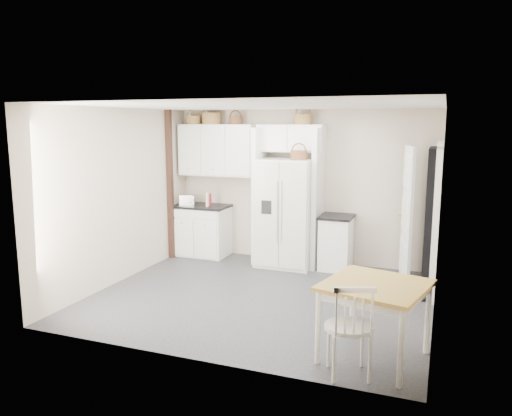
% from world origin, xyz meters
% --- Properties ---
extents(floor, '(4.50, 4.50, 0.00)m').
position_xyz_m(floor, '(0.00, 0.00, 0.00)').
color(floor, '#26252B').
rests_on(floor, ground).
extents(ceiling, '(4.50, 4.50, 0.00)m').
position_xyz_m(ceiling, '(0.00, 0.00, 2.60)').
color(ceiling, white).
rests_on(ceiling, wall_back).
extents(wall_back, '(4.50, 0.00, 4.50)m').
position_xyz_m(wall_back, '(0.00, 2.00, 1.30)').
color(wall_back, beige).
rests_on(wall_back, floor).
extents(wall_left, '(0.00, 4.00, 4.00)m').
position_xyz_m(wall_left, '(-2.25, 0.00, 1.30)').
color(wall_left, beige).
rests_on(wall_left, floor).
extents(wall_right, '(0.00, 4.00, 4.00)m').
position_xyz_m(wall_right, '(2.25, 0.00, 1.30)').
color(wall_right, beige).
rests_on(wall_right, floor).
extents(refrigerator, '(0.93, 0.75, 1.80)m').
position_xyz_m(refrigerator, '(-0.15, 1.62, 0.90)').
color(refrigerator, silver).
rests_on(refrigerator, floor).
extents(base_cab_left, '(0.95, 0.60, 0.88)m').
position_xyz_m(base_cab_left, '(-1.78, 1.70, 0.44)').
color(base_cab_left, white).
rests_on(base_cab_left, floor).
extents(base_cab_right, '(0.48, 0.58, 0.85)m').
position_xyz_m(base_cab_right, '(0.68, 1.70, 0.43)').
color(base_cab_right, white).
rests_on(base_cab_right, floor).
extents(dining_table, '(1.16, 1.16, 0.80)m').
position_xyz_m(dining_table, '(1.70, -1.31, 0.40)').
color(dining_table, '#AD8334').
rests_on(dining_table, floor).
extents(windsor_chair, '(0.60, 0.57, 0.97)m').
position_xyz_m(windsor_chair, '(1.53, -1.75, 0.48)').
color(windsor_chair, white).
rests_on(windsor_chair, floor).
extents(counter_left, '(0.99, 0.64, 0.04)m').
position_xyz_m(counter_left, '(-1.78, 1.70, 0.90)').
color(counter_left, black).
rests_on(counter_left, base_cab_left).
extents(counter_right, '(0.52, 0.62, 0.04)m').
position_xyz_m(counter_right, '(0.68, 1.70, 0.87)').
color(counter_right, black).
rests_on(counter_right, base_cab_right).
extents(toaster, '(0.30, 0.23, 0.18)m').
position_xyz_m(toaster, '(-2.01, 1.61, 1.01)').
color(toaster, silver).
rests_on(toaster, counter_left).
extents(cookbook_red, '(0.05, 0.15, 0.22)m').
position_xyz_m(cookbook_red, '(-1.59, 1.62, 1.03)').
color(cookbook_red, '#A8252C').
rests_on(cookbook_red, counter_left).
extents(cookbook_cream, '(0.06, 0.17, 0.25)m').
position_xyz_m(cookbook_cream, '(-1.60, 1.62, 1.05)').
color(cookbook_cream, beige).
rests_on(cookbook_cream, counter_left).
extents(basket_upper_a, '(0.27, 0.27, 0.15)m').
position_xyz_m(basket_upper_a, '(-1.97, 1.83, 2.43)').
color(basket_upper_a, brown).
rests_on(basket_upper_a, upper_cabinet).
extents(basket_upper_b, '(0.34, 0.34, 0.20)m').
position_xyz_m(basket_upper_b, '(-1.61, 1.83, 2.45)').
color(basket_upper_b, brown).
rests_on(basket_upper_b, upper_cabinet).
extents(basket_upper_c, '(0.24, 0.24, 0.14)m').
position_xyz_m(basket_upper_c, '(-1.15, 1.83, 2.42)').
color(basket_upper_c, brown).
rests_on(basket_upper_c, upper_cabinet).
extents(basket_bridge_b, '(0.30, 0.30, 0.17)m').
position_xyz_m(basket_bridge_b, '(0.05, 1.83, 2.44)').
color(basket_bridge_b, brown).
rests_on(basket_bridge_b, bridge_cabinet).
extents(basket_fridge_b, '(0.27, 0.27, 0.14)m').
position_xyz_m(basket_fridge_b, '(0.08, 1.52, 1.87)').
color(basket_fridge_b, brown).
rests_on(basket_fridge_b, refrigerator).
extents(upper_cabinet, '(1.40, 0.34, 0.90)m').
position_xyz_m(upper_cabinet, '(-1.50, 1.83, 1.90)').
color(upper_cabinet, white).
rests_on(upper_cabinet, wall_back).
extents(bridge_cabinet, '(1.12, 0.34, 0.45)m').
position_xyz_m(bridge_cabinet, '(-0.15, 1.83, 2.12)').
color(bridge_cabinet, white).
rests_on(bridge_cabinet, wall_back).
extents(fridge_panel_left, '(0.08, 0.60, 2.30)m').
position_xyz_m(fridge_panel_left, '(-0.66, 1.70, 1.15)').
color(fridge_panel_left, white).
rests_on(fridge_panel_left, floor).
extents(fridge_panel_right, '(0.08, 0.60, 2.30)m').
position_xyz_m(fridge_panel_right, '(0.36, 1.70, 1.15)').
color(fridge_panel_right, white).
rests_on(fridge_panel_right, floor).
extents(trim_post, '(0.09, 0.09, 2.60)m').
position_xyz_m(trim_post, '(-2.20, 1.35, 1.30)').
color(trim_post, black).
rests_on(trim_post, floor).
extents(doorway_void, '(0.18, 0.85, 2.05)m').
position_xyz_m(doorway_void, '(2.16, 1.00, 1.02)').
color(doorway_void, black).
rests_on(doorway_void, floor).
extents(door_slab, '(0.21, 0.79, 2.05)m').
position_xyz_m(door_slab, '(1.80, 1.33, 1.02)').
color(door_slab, white).
rests_on(door_slab, floor).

